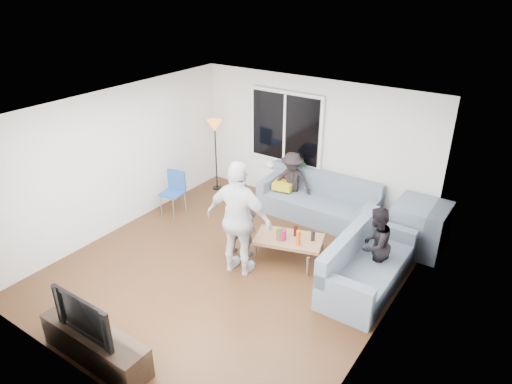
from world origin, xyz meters
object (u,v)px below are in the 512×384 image
Objects in this scene: side_chair at (172,194)px; player_left at (240,213)px; spectator_right at (375,245)px; spectator_back at (292,182)px; television at (89,313)px; player_right at (239,220)px; floor_lamp at (216,156)px; tv_console at (96,345)px; sofa_back_section at (318,198)px; sofa_right_section at (369,261)px; coffee_table at (289,248)px.

player_left is (1.96, -0.43, 0.37)m from side_chair.
player_left is 1.28× the size of spectator_right.
spectator_back is (-0.11, 1.89, -0.19)m from player_left.
television is (-0.09, -2.91, -0.07)m from player_left.
spectator_back is at bearing -108.98° from spectator_right.
television is at bearing 74.22° from player_right.
player_right is at bearing 81.52° from television.
player_right is at bearing -44.77° from floor_lamp.
player_right is 2.64m from tv_console.
player_right is 1.52× the size of spectator_right.
spectator_right is 1.27× the size of television.
sofa_back_section reaches higher than tv_console.
floor_lamp reaches higher than tv_console.
floor_lamp is at bearing 111.53° from tv_console.
side_chair is 0.54× the size of player_left.
side_chair is 0.70× the size of spectator_back.
side_chair is at bearing 89.53° from sofa_right_section.
floor_lamp is 0.97× the size of tv_console.
sofa_back_section is 1.44× the size of tv_console.
spectator_back is at bearing 177.13° from sofa_back_section.
spectator_back reaches higher than coffee_table.
player_left is at bearing -104.71° from sofa_back_section.
spectator_right is 4.15m from tv_console.
sofa_back_section is at bearing -102.57° from player_right.
side_chair is at bearing 119.16° from tv_console.
sofa_back_section is 0.63m from spectator_back.
side_chair is 1.43m from floor_lamp.
sofa_back_section is 1.96m from player_left.
spectator_right is at bearing -7.96° from side_chair.
player_left reaches higher than spectator_right.
spectator_right is at bearing -38.34° from sofa_back_section.
spectator_back is (1.85, 0.07, -0.17)m from floor_lamp.
sofa_back_section is at bearing 48.00° from sofa_right_section.
player_left is at bearing -22.50° from side_chair.
coffee_table is at bearing -75.07° from spectator_back.
player_right reaches higher than sofa_back_section.
sofa_back_section is at bearing 20.26° from side_chair.
floor_lamp reaches higher than television.
player_right is 1.93× the size of television.
side_chair is 0.69× the size of spectator_right.
player_left is 2.91m from television.
tv_console is at bearing 74.22° from player_right.
sofa_right_section is 1.25× the size of tv_console.
player_right is at bearing -30.46° from side_chair.
floor_lamp is 3.16m from player_right.
spectator_back is (-0.60, 0.03, 0.19)m from sofa_back_section.
sofa_right_section is 4.07m from side_chair.
floor_lamp is at bearing 70.79° from sofa_right_section.
side_chair is at bearing 119.16° from television.
spectator_back is at bearing 56.12° from sofa_right_section.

